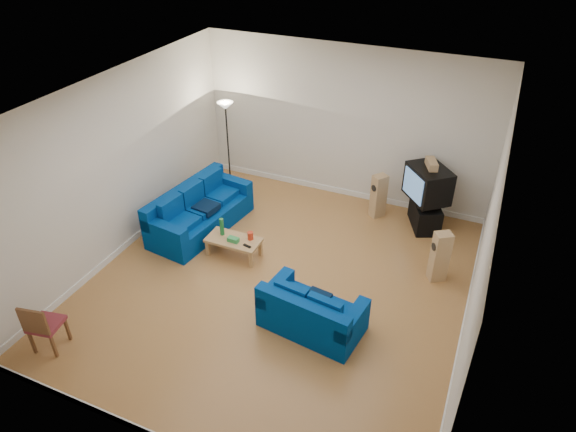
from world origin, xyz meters
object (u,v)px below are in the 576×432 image
at_px(tv_stand, 425,215).
at_px(coffee_table, 234,241).
at_px(television, 428,184).
at_px(sofa_loveseat, 311,315).
at_px(sofa_three_seat, 198,214).

bearing_deg(tv_stand, coffee_table, -75.43).
xyz_separation_m(coffee_table, tv_stand, (2.95, 2.32, -0.04)).
height_order(coffee_table, television, television).
distance_m(coffee_table, television, 3.78).
distance_m(sofa_loveseat, coffee_table, 2.26).
relative_size(sofa_loveseat, tv_stand, 1.91).
bearing_deg(tv_stand, television, -116.53).
relative_size(coffee_table, television, 0.95).
distance_m(tv_stand, television, 0.69).
relative_size(sofa_three_seat, sofa_loveseat, 1.44).
relative_size(sofa_loveseat, coffee_table, 1.64).
bearing_deg(television, sofa_three_seat, -106.06).
relative_size(coffee_table, tv_stand, 1.17).
xyz_separation_m(sofa_three_seat, tv_stand, (4.01, 1.80, -0.06)).
bearing_deg(television, coffee_table, -91.98).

